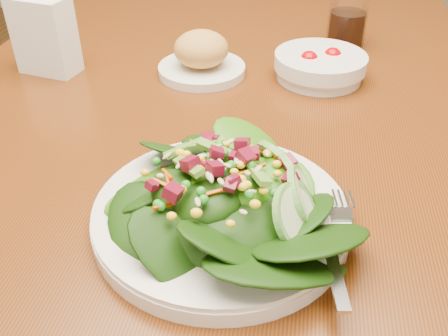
# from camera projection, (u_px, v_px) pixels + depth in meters

# --- Properties ---
(dining_table) EXTENTS (0.90, 1.40, 0.75)m
(dining_table) POSITION_uv_depth(u_px,v_px,m) (220.00, 139.00, 0.88)
(dining_table) COLOR #622D0A
(dining_table) RESTS_ON ground_plane
(chair_far) EXTENTS (0.44, 0.44, 0.84)m
(chair_far) POSITION_uv_depth(u_px,v_px,m) (314.00, 54.00, 1.70)
(chair_far) COLOR #4A1F0C
(chair_far) RESTS_ON ground_plane
(salad_plate) EXTENTS (0.28, 0.28, 0.08)m
(salad_plate) POSITION_uv_depth(u_px,v_px,m) (230.00, 203.00, 0.53)
(salad_plate) COLOR white
(salad_plate) RESTS_ON dining_table
(bread_plate) EXTENTS (0.15, 0.15, 0.08)m
(bread_plate) POSITION_uv_depth(u_px,v_px,m) (201.00, 57.00, 0.84)
(bread_plate) COLOR white
(bread_plate) RESTS_ON dining_table
(tomato_bowl) EXTENTS (0.15, 0.15, 0.05)m
(tomato_bowl) POSITION_uv_depth(u_px,v_px,m) (320.00, 66.00, 0.83)
(tomato_bowl) COLOR white
(tomato_bowl) RESTS_ON dining_table
(drinking_glass) EXTENTS (0.07, 0.07, 0.13)m
(drinking_glass) POSITION_uv_depth(u_px,v_px,m) (348.00, 17.00, 0.94)
(drinking_glass) COLOR silver
(drinking_glass) RESTS_ON dining_table
(napkin_holder) EXTENTS (0.11, 0.07, 0.13)m
(napkin_holder) POSITION_uv_depth(u_px,v_px,m) (44.00, 34.00, 0.83)
(napkin_holder) COLOR white
(napkin_holder) RESTS_ON dining_table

